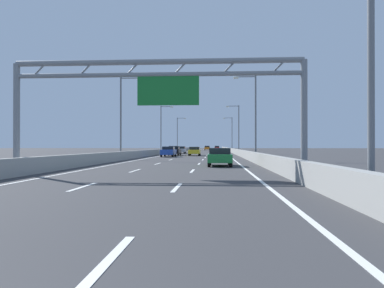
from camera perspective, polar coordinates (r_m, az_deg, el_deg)
The scene contains 55 objects.
ground_plane at distance 101.33m, azimuth 1.91°, elevation -1.14°, with size 260.00×260.00×0.00m, color #38383A.
lane_dash_left_1 at distance 14.76m, azimuth -16.48°, elevation -6.36°, with size 0.16×3.00×0.01m, color white.
lane_dash_left_2 at distance 23.38m, azimuth -8.81°, elevation -4.11°, with size 0.16×3.00×0.01m, color white.
lane_dash_left_3 at distance 32.21m, azimuth -5.31°, elevation -3.05°, with size 0.16×3.00×0.01m, color white.
lane_dash_left_4 at distance 41.11m, azimuth -3.33°, elevation -2.44°, with size 0.16×3.00×0.01m, color white.
lane_dash_left_5 at distance 50.05m, azimuth -2.06°, elevation -2.05°, with size 0.16×3.00×0.01m, color white.
lane_dash_left_6 at distance 59.01m, azimuth -1.17°, elevation -1.78°, with size 0.16×3.00×0.01m, color white.
lane_dash_left_7 at distance 67.98m, azimuth -0.52°, elevation -1.58°, with size 0.16×3.00×0.01m, color white.
lane_dash_left_8 at distance 76.95m, azimuth -0.02°, elevation -1.42°, with size 0.16×3.00×0.01m, color white.
lane_dash_left_9 at distance 85.93m, azimuth 0.38°, elevation -1.30°, with size 0.16×3.00×0.01m, color white.
lane_dash_left_10 at distance 94.92m, azimuth 0.70°, elevation -1.20°, with size 0.16×3.00×0.01m, color white.
lane_dash_left_11 at distance 103.90m, azimuth 0.96°, elevation -1.12°, with size 0.16×3.00×0.01m, color white.
lane_dash_left_12 at distance 112.89m, azimuth 1.19°, elevation -1.05°, with size 0.16×3.00×0.01m, color white.
lane_dash_left_13 at distance 121.88m, azimuth 1.38°, elevation -0.99°, with size 0.16×3.00×0.01m, color white.
lane_dash_left_14 at distance 130.88m, azimuth 1.54°, elevation -0.94°, with size 0.16×3.00×0.01m, color white.
lane_dash_left_15 at distance 139.87m, azimuth 1.68°, elevation -0.89°, with size 0.16×3.00×0.01m, color white.
lane_dash_left_16 at distance 148.86m, azimuth 1.81°, elevation -0.85°, with size 0.16×3.00×0.01m, color white.
lane_dash_left_17 at distance 157.86m, azimuth 1.92°, elevation -0.82°, with size 0.16×3.00×0.01m, color white.
lane_dash_right_0 at distance 5.23m, azimuth -13.44°, elevation -17.75°, with size 0.16×3.00×0.01m, color white.
lane_dash_right_1 at distance 13.94m, azimuth -2.35°, elevation -6.73°, with size 0.16×3.00×0.01m, color white.
lane_dash_right_2 at distance 22.87m, azimuth 0.06°, elevation -4.20°, with size 0.16×3.00×0.01m, color white.
lane_dash_right_3 at distance 31.84m, azimuth 1.10°, elevation -3.08°, with size 0.16×3.00×0.01m, color white.
lane_dash_right_4 at distance 40.83m, azimuth 1.69°, elevation -2.46°, with size 0.16×3.00×0.01m, color white.
lane_dash_right_5 at distance 49.82m, azimuth 2.07°, elevation -2.06°, with size 0.16×3.00×0.01m, color white.
lane_dash_right_6 at distance 58.81m, azimuth 2.33°, elevation -1.78°, with size 0.16×3.00×0.01m, color white.
lane_dash_right_7 at distance 67.80m, azimuth 2.52°, elevation -1.58°, with size 0.16×3.00×0.01m, color white.
lane_dash_right_8 at distance 76.80m, azimuth 2.66°, elevation -1.42°, with size 0.16×3.00×0.01m, color white.
lane_dash_right_9 at distance 85.80m, azimuth 2.78°, elevation -1.30°, with size 0.16×3.00×0.01m, color white.
lane_dash_right_10 at distance 94.79m, azimuth 2.87°, elevation -1.20°, with size 0.16×3.00×0.01m, color white.
lane_dash_right_11 at distance 103.79m, azimuth 2.95°, elevation -1.12°, with size 0.16×3.00×0.01m, color white.
lane_dash_right_12 at distance 112.79m, azimuth 3.01°, elevation -1.05°, with size 0.16×3.00×0.01m, color white.
lane_dash_right_13 at distance 121.79m, azimuth 3.07°, elevation -0.99°, with size 0.16×3.00×0.01m, color white.
lane_dash_right_14 at distance 130.79m, azimuth 3.12°, elevation -0.94°, with size 0.16×3.00×0.01m, color white.
lane_dash_right_15 at distance 139.79m, azimuth 3.16°, elevation -0.89°, with size 0.16×3.00×0.01m, color white.
lane_dash_right_16 at distance 148.78m, azimuth 3.19°, elevation -0.85°, with size 0.16×3.00×0.01m, color white.
lane_dash_right_17 at distance 157.78m, azimuth 3.23°, elevation -0.82°, with size 0.16×3.00×0.01m, color white.
edge_line_left at distance 89.69m, azimuth -1.69°, elevation -1.25°, with size 0.16×176.00×0.01m, color white.
edge_line_right at distance 89.30m, azimuth 5.03°, elevation -1.26°, with size 0.16×176.00×0.01m, color white.
barrier_left at distance 111.74m, azimuth -1.46°, elevation -0.82°, with size 0.45×220.00×0.95m.
barrier_right at distance 111.33m, azimuth 5.63°, elevation -0.82°, with size 0.45×220.00×0.95m.
sign_gantry at distance 20.60m, azimuth -5.26°, elevation 8.86°, with size 16.32×0.36×6.36m.
streetlamp_right_near at distance 12.24m, azimuth 24.85°, elevation 17.95°, with size 2.58×0.28×9.50m.
streetlamp_left_mid at distance 43.29m, azimuth -10.66°, elevation 4.81°, with size 2.58×0.28×9.50m.
streetlamp_right_mid at distance 42.15m, azimuth 9.49°, elevation 4.95°, with size 2.58×0.28×9.50m.
streetlamp_left_far at distance 73.57m, azimuth -4.64°, elevation 2.73°, with size 2.58×0.28×9.50m.
streetlamp_right_far at distance 72.90m, azimuth 7.06°, elevation 2.75°, with size 2.58×0.28×9.50m.
streetlamp_left_distant at distance 104.22m, azimuth -2.16°, elevation 1.85°, with size 2.58×0.28×9.50m.
streetlamp_right_distant at distance 103.75m, azimuth 6.08°, elevation 1.86°, with size 2.58×0.28×9.50m.
red_car at distance 129.30m, azimuth 3.88°, elevation -0.61°, with size 1.71×4.13×1.49m.
green_car at distance 28.64m, azimuth 4.31°, elevation -1.95°, with size 1.81×4.35×1.40m.
black_car at distance 59.40m, azimuth -2.71°, elevation -1.03°, with size 1.73×4.58×1.52m.
silver_car at distance 73.74m, azimuth -1.74°, elevation -0.91°, with size 1.87×4.34×1.43m.
yellow_car at distance 57.65m, azimuth 0.40°, elevation -1.10°, with size 1.74×4.34×1.39m.
blue_car at distance 51.80m, azimuth -3.65°, elevation -1.17°, with size 1.76×4.52×1.45m.
orange_car at distance 125.38m, azimuth 2.37°, elevation -0.62°, with size 1.82×4.28×1.51m.
Camera 1 is at (3.27, -1.27, 1.58)m, focal length 34.50 mm.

